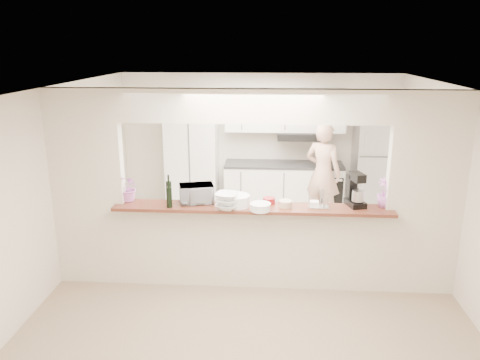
# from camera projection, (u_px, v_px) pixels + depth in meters

# --- Properties ---
(floor) EXTENTS (6.00, 6.00, 0.00)m
(floor) POSITION_uv_depth(u_px,v_px,m) (252.00, 284.00, 6.05)
(floor) COLOR gray
(floor) RESTS_ON ground
(tile_overlay) EXTENTS (5.00, 2.90, 0.01)m
(tile_overlay) POSITION_uv_depth(u_px,v_px,m) (256.00, 237.00, 7.53)
(tile_overlay) COLOR beige
(tile_overlay) RESTS_ON floor
(partition) EXTENTS (5.00, 0.15, 2.50)m
(partition) POSITION_uv_depth(u_px,v_px,m) (253.00, 174.00, 5.63)
(partition) COLOR beige
(partition) RESTS_ON floor
(bar_counter) EXTENTS (3.40, 0.38, 1.09)m
(bar_counter) POSITION_uv_depth(u_px,v_px,m) (252.00, 244.00, 5.88)
(bar_counter) COLOR beige
(bar_counter) RESTS_ON floor
(kitchen_cabinets) EXTENTS (3.15, 0.62, 2.25)m
(kitchen_cabinets) POSITION_uv_depth(u_px,v_px,m) (248.00, 161.00, 8.39)
(kitchen_cabinets) COLOR silver
(kitchen_cabinets) RESTS_ON floor
(refrigerator) EXTENTS (0.75, 0.70, 1.70)m
(refrigerator) POSITION_uv_depth(u_px,v_px,m) (375.00, 171.00, 8.21)
(refrigerator) COLOR #A2A2A7
(refrigerator) RESTS_ON floor
(flower_left) EXTENTS (0.38, 0.36, 0.34)m
(flower_left) POSITION_uv_depth(u_px,v_px,m) (129.00, 188.00, 5.84)
(flower_left) COLOR #CE6DAF
(flower_left) RESTS_ON bar_counter
(wine_bottle_a) EXTENTS (0.07, 0.07, 0.35)m
(wine_bottle_a) POSITION_uv_depth(u_px,v_px,m) (169.00, 191.00, 5.84)
(wine_bottle_a) COLOR black
(wine_bottle_a) RESTS_ON bar_counter
(wine_bottle_b) EXTENTS (0.07, 0.07, 0.34)m
(wine_bottle_b) POSITION_uv_depth(u_px,v_px,m) (169.00, 197.00, 5.62)
(wine_bottle_b) COLOR black
(wine_bottle_b) RESTS_ON bar_counter
(toaster_oven) EXTENTS (0.47, 0.37, 0.23)m
(toaster_oven) POSITION_uv_depth(u_px,v_px,m) (196.00, 194.00, 5.80)
(toaster_oven) COLOR #A2A2A7
(toaster_oven) RESTS_ON bar_counter
(serving_bowls) EXTENTS (0.32, 0.32, 0.20)m
(serving_bowls) POSITION_uv_depth(u_px,v_px,m) (227.00, 201.00, 5.57)
(serving_bowls) COLOR white
(serving_bowls) RESTS_ON bar_counter
(plate_stack_a) EXTENTS (0.31, 0.31, 0.14)m
(plate_stack_a) POSITION_uv_depth(u_px,v_px,m) (237.00, 201.00, 5.68)
(plate_stack_a) COLOR white
(plate_stack_a) RESTS_ON bar_counter
(plate_stack_b) EXTENTS (0.25, 0.25, 0.09)m
(plate_stack_b) POSITION_uv_depth(u_px,v_px,m) (260.00, 207.00, 5.54)
(plate_stack_b) COLOR white
(plate_stack_b) RESTS_ON bar_counter
(red_bowl) EXTENTS (0.15, 0.15, 0.07)m
(red_bowl) POSITION_uv_depth(u_px,v_px,m) (269.00, 201.00, 5.79)
(red_bowl) COLOR maroon
(red_bowl) RESTS_ON bar_counter
(tan_bowl) EXTENTS (0.16, 0.16, 0.08)m
(tan_bowl) POSITION_uv_depth(u_px,v_px,m) (285.00, 204.00, 5.67)
(tan_bowl) COLOR tan
(tan_bowl) RESTS_ON bar_counter
(utensil_caddy) EXTENTS (0.26, 0.15, 0.24)m
(utensil_caddy) POSITION_uv_depth(u_px,v_px,m) (319.00, 200.00, 5.62)
(utensil_caddy) COLOR silver
(utensil_caddy) RESTS_ON bar_counter
(stand_mixer) EXTENTS (0.25, 0.32, 0.42)m
(stand_mixer) POSITION_uv_depth(u_px,v_px,m) (355.00, 191.00, 5.67)
(stand_mixer) COLOR black
(stand_mixer) RESTS_ON bar_counter
(flower_right) EXTENTS (0.24, 0.24, 0.35)m
(flower_right) POSITION_uv_depth(u_px,v_px,m) (385.00, 193.00, 5.63)
(flower_right) COLOR #AE63B8
(flower_right) RESTS_ON bar_counter
(person) EXTENTS (0.76, 0.68, 1.74)m
(person) POSITION_uv_depth(u_px,v_px,m) (323.00, 174.00, 7.93)
(person) COLOR tan
(person) RESTS_ON floor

